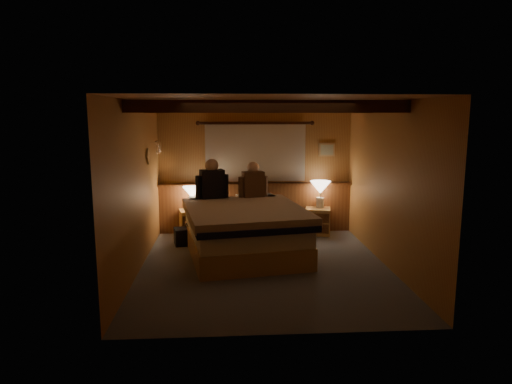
{
  "coord_description": "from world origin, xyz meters",
  "views": [
    {
      "loc": [
        -0.54,
        -6.4,
        2.22
      ],
      "look_at": [
        -0.1,
        0.4,
        1.05
      ],
      "focal_mm": 32.0,
      "sensor_mm": 36.0,
      "label": 1
    }
  ],
  "objects": [
    {
      "name": "ceiling",
      "position": [
        0.0,
        0.0,
        2.4
      ],
      "size": [
        4.2,
        4.2,
        0.0
      ],
      "primitive_type": "plane",
      "rotation": [
        3.14,
        0.0,
        0.0
      ],
      "color": "#C27E48",
      "rests_on": "wall_back"
    },
    {
      "name": "nightstand_right",
      "position": [
        1.14,
        1.77,
        0.25
      ],
      "size": [
        0.52,
        0.49,
        0.49
      ],
      "rotation": [
        0.0,
        0.0,
        -0.2
      ],
      "color": "tan",
      "rests_on": "floor"
    },
    {
      "name": "lamp_left",
      "position": [
        -1.16,
        1.73,
        0.8
      ],
      "size": [
        0.34,
        0.34,
        0.44
      ],
      "color": "silver",
      "rests_on": "nightstand_left"
    },
    {
      "name": "wainscot",
      "position": [
        0.0,
        2.04,
        0.49
      ],
      "size": [
        3.6,
        0.23,
        0.94
      ],
      "color": "brown",
      "rests_on": "wall_back"
    },
    {
      "name": "wall_front",
      "position": [
        0.0,
        -2.1,
        1.2
      ],
      "size": [
        3.6,
        0.0,
        3.6
      ],
      "primitive_type": "plane",
      "rotation": [
        -1.57,
        0.0,
        0.0
      ],
      "color": "#B68741",
      "rests_on": "floor"
    },
    {
      "name": "framed_print",
      "position": [
        1.35,
        2.08,
        1.55
      ],
      "size": [
        0.3,
        0.04,
        0.25
      ],
      "color": "tan",
      "rests_on": "wall_back"
    },
    {
      "name": "coat_rail",
      "position": [
        -1.72,
        1.58,
        1.67
      ],
      "size": [
        0.05,
        0.55,
        0.24
      ],
      "color": "white",
      "rests_on": "wall_left"
    },
    {
      "name": "person_right",
      "position": [
        -0.08,
        1.47,
        1.03
      ],
      "size": [
        0.52,
        0.29,
        0.65
      ],
      "rotation": [
        0.0,
        0.0,
        0.25
      ],
      "color": "#4C301E",
      "rests_on": "bed"
    },
    {
      "name": "lamp_right",
      "position": [
        1.19,
        1.82,
        0.84
      ],
      "size": [
        0.38,
        0.38,
        0.5
      ],
      "color": "silver",
      "rests_on": "nightstand_right"
    },
    {
      "name": "floor",
      "position": [
        0.0,
        0.0,
        0.0
      ],
      "size": [
        4.2,
        4.2,
        0.0
      ],
      "primitive_type": "plane",
      "color": "#4F545D",
      "rests_on": "ground"
    },
    {
      "name": "nightstand_left",
      "position": [
        -1.17,
        1.77,
        0.24
      ],
      "size": [
        0.52,
        0.48,
        0.49
      ],
      "rotation": [
        0.0,
        0.0,
        0.21
      ],
      "color": "tan",
      "rests_on": "floor"
    },
    {
      "name": "bed",
      "position": [
        -0.28,
        0.65,
        0.4
      ],
      "size": [
        2.09,
        2.55,
        0.78
      ],
      "rotation": [
        0.0,
        0.0,
        0.17
      ],
      "color": "tan",
      "rests_on": "floor"
    },
    {
      "name": "wall_left",
      "position": [
        -1.8,
        0.0,
        1.2
      ],
      "size": [
        0.0,
        4.2,
        4.2
      ],
      "primitive_type": "plane",
      "rotation": [
        1.57,
        0.0,
        1.57
      ],
      "color": "#B68741",
      "rests_on": "floor"
    },
    {
      "name": "ceiling_beams",
      "position": [
        0.0,
        0.15,
        2.31
      ],
      "size": [
        3.6,
        1.65,
        0.16
      ],
      "color": "#402010",
      "rests_on": "ceiling"
    },
    {
      "name": "curtain_window",
      "position": [
        0.0,
        2.03,
        1.52
      ],
      "size": [
        2.18,
        0.09,
        1.11
      ],
      "color": "#402010",
      "rests_on": "wall_back"
    },
    {
      "name": "person_left",
      "position": [
        -0.79,
        1.4,
        1.06
      ],
      "size": [
        0.57,
        0.34,
        0.71
      ],
      "rotation": [
        0.0,
        0.0,
        0.3
      ],
      "color": "black",
      "rests_on": "bed"
    },
    {
      "name": "wall_back",
      "position": [
        0.0,
        2.1,
        1.2
      ],
      "size": [
        3.6,
        0.0,
        3.6
      ],
      "primitive_type": "plane",
      "rotation": [
        1.57,
        0.0,
        0.0
      ],
      "color": "#B68741",
      "rests_on": "floor"
    },
    {
      "name": "wall_right",
      "position": [
        1.8,
        0.0,
        1.2
      ],
      "size": [
        0.0,
        4.2,
        4.2
      ],
      "primitive_type": "plane",
      "rotation": [
        1.57,
        0.0,
        -1.57
      ],
      "color": "#B68741",
      "rests_on": "floor"
    },
    {
      "name": "duffel_bag",
      "position": [
        -1.2,
        1.25,
        0.15
      ],
      "size": [
        0.53,
        0.39,
        0.35
      ],
      "rotation": [
        0.0,
        0.0,
        0.22
      ],
      "color": "black",
      "rests_on": "floor"
    }
  ]
}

